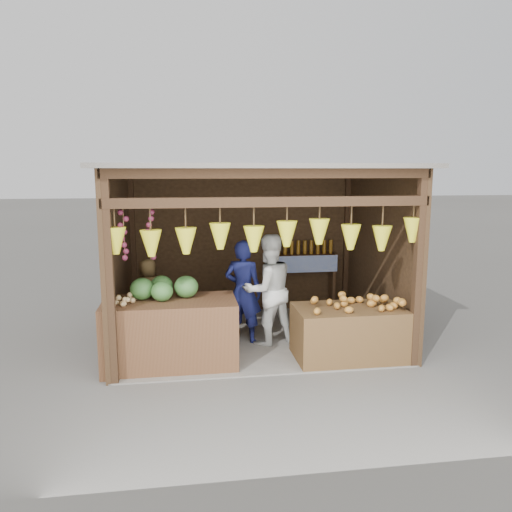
% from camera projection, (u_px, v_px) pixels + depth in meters
% --- Properties ---
extents(ground, '(80.00, 80.00, 0.00)m').
position_uv_depth(ground, '(254.00, 337.00, 7.79)').
color(ground, '#514F49').
rests_on(ground, ground).
extents(stall_structure, '(4.30, 3.30, 2.66)m').
position_uv_depth(stall_structure, '(252.00, 232.00, 7.45)').
color(stall_structure, slate).
rests_on(stall_structure, ground).
extents(back_shelf, '(1.25, 0.32, 1.32)m').
position_uv_depth(back_shelf, '(301.00, 265.00, 9.04)').
color(back_shelf, '#382314').
rests_on(back_shelf, ground).
extents(counter_left, '(1.74, 0.85, 0.90)m').
position_uv_depth(counter_left, '(170.00, 333.00, 6.60)').
color(counter_left, '#4C2C19').
rests_on(counter_left, ground).
extents(counter_right, '(1.47, 0.85, 0.73)m').
position_uv_depth(counter_right, '(348.00, 333.00, 6.86)').
color(counter_right, '#52371B').
rests_on(counter_right, ground).
extents(stool, '(0.29, 0.29, 0.27)m').
position_uv_depth(stool, '(150.00, 332.00, 7.64)').
color(stool, black).
rests_on(stool, ground).
extents(man_standing, '(0.67, 0.57, 1.57)m').
position_uv_depth(man_standing, '(243.00, 292.00, 7.45)').
color(man_standing, '#121645').
rests_on(man_standing, ground).
extents(woman_standing, '(0.95, 0.82, 1.66)m').
position_uv_depth(woman_standing, '(268.00, 290.00, 7.38)').
color(woman_standing, silver).
rests_on(woman_standing, ground).
extents(vendor_seated, '(0.57, 0.48, 1.00)m').
position_uv_depth(vendor_seated, '(148.00, 291.00, 7.53)').
color(vendor_seated, brown).
rests_on(vendor_seated, stool).
extents(melon_pile, '(1.00, 0.50, 0.32)m').
position_uv_depth(melon_pile, '(164.00, 287.00, 6.58)').
color(melon_pile, '#155019').
rests_on(melon_pile, counter_left).
extents(tanfruit_pile, '(0.34, 0.40, 0.13)m').
position_uv_depth(tanfruit_pile, '(124.00, 299.00, 6.35)').
color(tanfruit_pile, '#A0824A').
rests_on(tanfruit_pile, counter_left).
extents(mango_pile, '(1.40, 0.64, 0.22)m').
position_uv_depth(mango_pile, '(354.00, 300.00, 6.75)').
color(mango_pile, '#D5481C').
rests_on(mango_pile, counter_right).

